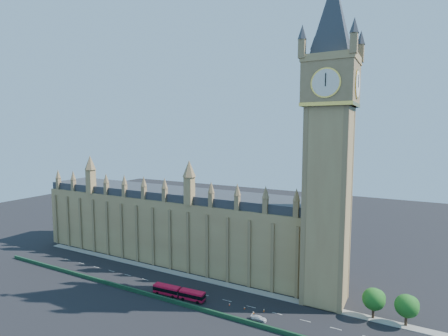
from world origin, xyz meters
The scene contains 15 objects.
ground centered at (0.00, 0.00, 0.00)m, with size 400.00×400.00×0.00m, color black.
palace_westminster centered at (-25.00, 22.00, 13.86)m, with size 120.00×20.00×28.00m.
elizabeth_tower centered at (38.00, 13.99, 54.56)m, with size 20.59×20.59×105.00m.
bridge_parapet centered at (0.00, -9.00, 0.60)m, with size 160.00×0.60×1.20m, color #1E4C2D.
kerb_north centered at (0.00, 9.50, 0.08)m, with size 160.00×3.00×0.16m, color gray.
tree_east_near centered at (52.22, 10.08, 5.64)m, with size 6.00×6.00×8.50m.
tree_east_far centered at (60.22, 10.08, 5.64)m, with size 6.00×6.00×8.50m.
red_bus centered at (-2.11, -5.25, 1.57)m, with size 17.67×3.73×2.98m.
car_grey centered at (-0.87, -5.10, 0.73)m, with size 1.72×4.27×1.46m, color #42444A.
car_silver centered at (2.00, -3.90, 0.73)m, with size 1.55×4.45×1.47m, color #A9ACB0.
car_white centered at (24.79, -5.80, 0.63)m, with size 1.75×4.31×1.25m, color silver.
cone_a centered at (14.00, -2.20, 0.35)m, with size 0.48×0.48×0.70m.
cone_b centered at (18.81, -1.99, 0.33)m, with size 0.46×0.46×0.66m.
cone_c centered at (24.23, -0.69, 0.37)m, with size 0.62×0.62×0.75m.
cone_d centered at (22.07, -3.20, 0.34)m, with size 0.56×0.56×0.69m.
Camera 1 is at (58.78, -89.47, 51.11)m, focal length 28.00 mm.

